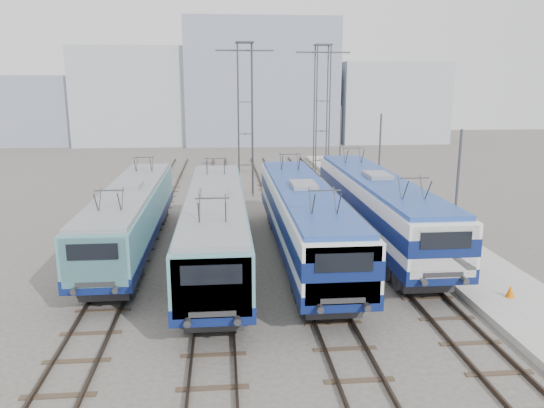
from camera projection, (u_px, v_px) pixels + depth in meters
The scene contains 16 objects.
ground at pixel (270, 305), 21.94m from camera, with size 160.00×160.00×0.00m, color #514C47.
platform at pixel (433, 239), 30.58m from camera, with size 4.00×70.00×0.30m, color #9E9E99.
locomotive_far_left at pixel (131, 213), 28.22m from camera, with size 2.76×17.39×3.27m.
locomotive_center_left at pixel (215, 223), 25.90m from camera, with size 2.90×18.30×3.44m.
locomotive_center_right at pixel (304, 215), 27.10m from camera, with size 2.95×18.66×3.51m.
locomotive_far_right at pixel (377, 203), 29.65m from camera, with size 2.98×18.87×3.55m.
catenary_tower_west at pixel (245, 113), 41.81m from camera, with size 4.50×1.20×12.00m.
catenary_tower_east at pixel (322, 111), 44.33m from camera, with size 4.50×1.20×12.00m.
mast_front at pixel (456, 207), 23.87m from camera, with size 0.12×0.12×7.00m, color #3F4247.
mast_mid at pixel (379, 166), 35.51m from camera, with size 0.12×0.12×7.00m, color #3F4247.
mast_rear at pixel (340, 146), 47.16m from camera, with size 0.12×0.12×7.00m, color #3F4247.
safety_cone at pixel (510, 291), 21.89m from camera, with size 0.36×0.36×0.52m, color #DD6103.
building_west at pixel (140, 96), 79.30m from camera, with size 18.00×12.00×14.00m, color #9FA9B2.
building_center at pixel (260, 83), 80.47m from camera, with size 22.00×14.00×18.00m, color gray.
building_east at pixel (388, 102), 82.93m from camera, with size 16.00×12.00×12.00m, color #9FA9B2.
building_far_west at pixel (31, 110), 78.32m from camera, with size 14.00×10.00×10.00m, color gray.
Camera 1 is at (-1.78, -20.37, 8.96)m, focal length 35.00 mm.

